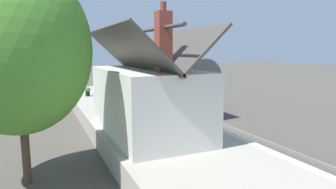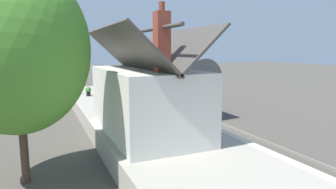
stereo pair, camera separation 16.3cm
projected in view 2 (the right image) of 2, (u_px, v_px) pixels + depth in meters
The scene contains 18 objects.
ground_plane at pixel (195, 125), 19.06m from camera, with size 160.00×160.00×0.00m, color #4C473F.
platform at pixel (138, 124), 17.44m from camera, with size 32.00×5.77×0.99m, color #A39B8C.
platform_edge_coping at pixel (179, 112), 18.44m from camera, with size 32.00×0.36×0.02m, color beige.
rail_near at pixel (216, 122), 19.70m from camera, with size 52.00×0.08×0.14m, color gray.
rail_far at pixel (198, 124), 19.12m from camera, with size 52.00×0.08×0.14m, color gray.
train at pixel (173, 83), 24.00m from camera, with size 10.32×2.73×4.32m.
station_building at pixel (146, 98), 13.77m from camera, with size 7.65×3.95×5.74m.
bench_near_building at pixel (118, 89), 26.07m from camera, with size 1.42×0.49×0.88m.
bench_mid_platform at pixel (125, 92), 24.06m from camera, with size 1.42×0.50×0.88m.
planter_by_door at pixel (97, 89), 26.47m from camera, with size 0.48×0.48×0.76m.
planter_under_sign at pixel (106, 99), 20.41m from camera, with size 0.57×0.57×0.92m.
planter_bench_right at pixel (111, 91), 25.04m from camera, with size 0.53×0.53×0.81m.
planter_corner_building at pixel (88, 91), 24.79m from camera, with size 0.50×0.50×0.84m.
planter_edge_far at pixel (140, 96), 23.09m from camera, with size 0.97×0.32×0.55m.
planter_edge_near at pixel (77, 89), 25.88m from camera, with size 0.48×0.48×0.83m.
lamp_post_platform at pixel (150, 66), 20.75m from camera, with size 0.32×0.50×4.02m.
station_sign_board at pixel (147, 86), 21.89m from camera, with size 0.96×0.06×1.57m.
tree_behind_building at pixel (16, 49), 10.16m from camera, with size 4.69×5.04×7.97m.
Camera 2 is at (-16.25, 9.10, 4.88)m, focal length 31.25 mm.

